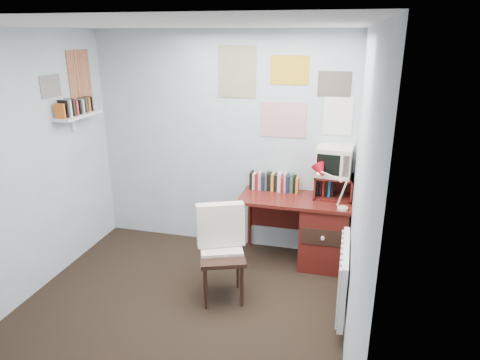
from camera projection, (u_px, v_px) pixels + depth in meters
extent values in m
plane|color=black|center=(167.00, 329.00, 3.73)|extent=(3.50, 3.50, 0.00)
cube|color=silver|center=(222.00, 143.00, 4.92)|extent=(3.00, 0.02, 2.50)
cube|color=silver|center=(357.00, 215.00, 2.97)|extent=(0.02, 3.50, 2.50)
cube|color=white|center=(146.00, 25.00, 2.91)|extent=(3.00, 3.50, 0.02)
cube|color=#551813|center=(295.00, 199.00, 4.63)|extent=(1.20, 0.55, 0.03)
cube|color=#551813|center=(324.00, 234.00, 4.67)|extent=(0.50, 0.50, 0.72)
cylinder|color=#551813|center=(240.00, 235.00, 4.67)|extent=(0.04, 0.04, 0.72)
cylinder|color=#551813|center=(250.00, 218.00, 5.10)|extent=(0.04, 0.04, 0.72)
cube|color=#551813|center=(276.00, 215.00, 5.02)|extent=(0.64, 0.02, 0.30)
cube|color=black|center=(222.00, 257.00, 4.04)|extent=(0.58, 0.57, 0.89)
cube|color=red|center=(344.00, 192.00, 4.25)|extent=(0.31, 0.28, 0.39)
cube|color=#551813|center=(333.00, 187.00, 4.59)|extent=(0.40, 0.30, 0.25)
cube|color=beige|center=(335.00, 160.00, 4.52)|extent=(0.39, 0.36, 0.34)
cube|color=#551813|center=(277.00, 181.00, 4.81)|extent=(0.60, 0.14, 0.22)
cube|color=white|center=(344.00, 277.00, 3.75)|extent=(0.09, 0.80, 0.60)
cube|color=white|center=(78.00, 115.00, 4.54)|extent=(0.20, 0.62, 0.24)
cube|color=white|center=(284.00, 92.00, 4.56)|extent=(1.20, 0.01, 0.90)
cube|color=white|center=(66.00, 79.00, 4.44)|extent=(0.01, 0.70, 0.60)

